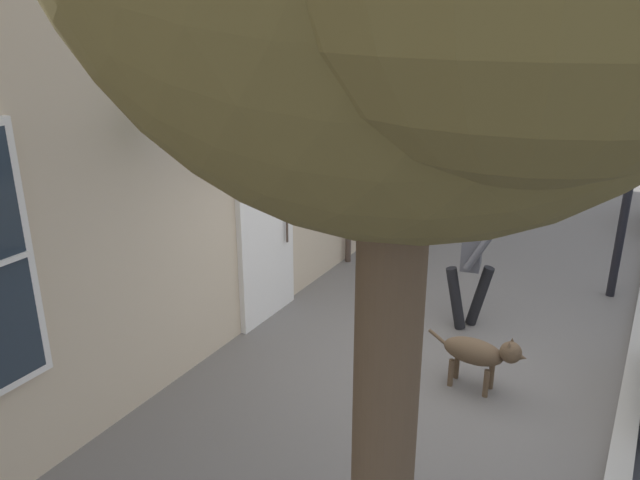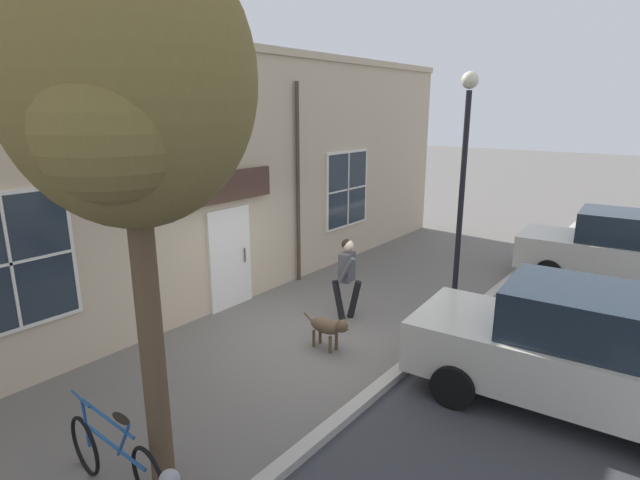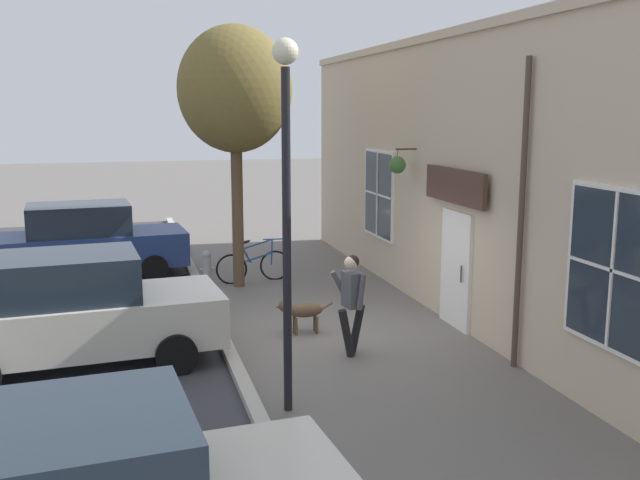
% 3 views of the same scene
% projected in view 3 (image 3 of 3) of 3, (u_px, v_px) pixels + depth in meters
% --- Properties ---
extents(ground_plane, '(90.00, 90.00, 0.00)m').
position_uv_depth(ground_plane, '(339.00, 334.00, 12.42)').
color(ground_plane, '#66605B').
extents(storefront_facade, '(0.95, 18.00, 5.28)m').
position_uv_depth(storefront_facade, '(466.00, 180.00, 12.56)').
color(storefront_facade, '#C6B293').
rests_on(storefront_facade, ground_plane).
extents(pedestrian_walking, '(0.58, 0.55, 1.63)m').
position_uv_depth(pedestrian_walking, '(352.00, 296.00, 11.24)').
color(pedestrian_walking, black).
rests_on(pedestrian_walking, ground_plane).
extents(dog_on_leash, '(1.02, 0.32, 0.65)m').
position_uv_depth(dog_on_leash, '(302.00, 310.00, 12.41)').
color(dog_on_leash, brown).
rests_on(dog_on_leash, ground_plane).
extents(street_tree_by_curb, '(2.44, 2.20, 5.64)m').
position_uv_depth(street_tree_by_curb, '(233.00, 93.00, 15.13)').
color(street_tree_by_curb, brown).
rests_on(street_tree_by_curb, ground_plane).
extents(leaning_bicycle, '(1.74, 0.26, 1.01)m').
position_uv_depth(leaning_bicycle, '(254.00, 265.00, 16.20)').
color(leaning_bicycle, black).
rests_on(leaning_bicycle, ground_plane).
extents(parked_car_nearest_curb, '(4.42, 2.19, 1.75)m').
position_uv_depth(parked_car_nearest_curb, '(87.00, 241.00, 16.42)').
color(parked_car_nearest_curb, navy).
rests_on(parked_car_nearest_curb, ground_plane).
extents(parked_car_mid_block, '(4.42, 2.19, 1.75)m').
position_uv_depth(parked_car_mid_block, '(73.00, 311.00, 10.72)').
color(parked_car_mid_block, beige).
rests_on(parked_car_mid_block, ground_plane).
extents(street_lamp, '(0.32, 0.32, 4.70)m').
position_uv_depth(street_lamp, '(286.00, 173.00, 8.74)').
color(street_lamp, black).
rests_on(street_lamp, ground_plane).
extents(fire_hydrant, '(0.34, 0.20, 0.77)m').
position_uv_depth(fire_hydrant, '(207.00, 267.00, 15.95)').
color(fire_hydrant, '#99999E').
rests_on(fire_hydrant, ground_plane).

